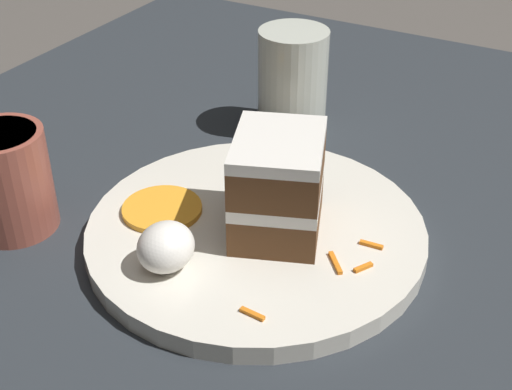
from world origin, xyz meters
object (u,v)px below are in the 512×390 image
cake_slice (278,185)px  plate (256,233)px  coffee_mug (7,177)px  orange_garnish (162,209)px  drinking_glass (292,88)px  cream_dollop (166,247)px

cake_slice → plate: bearing=171.4°
plate → coffee_mug: (-0.08, 0.20, 0.04)m
plate → orange_garnish: (-0.02, 0.08, 0.01)m
cake_slice → coffee_mug: cake_slice is taller
plate → orange_garnish: 0.09m
drinking_glass → orange_garnish: bearing=175.8°
cake_slice → coffee_mug: size_ratio=1.16×
plate → cake_slice: bearing=-78.0°
cake_slice → coffee_mug: (-0.09, 0.22, -0.01)m
cream_dollop → coffee_mug: 0.17m
cream_dollop → orange_garnish: bearing=38.2°
plate → cream_dollop: size_ratio=6.02×
plate → drinking_glass: size_ratio=2.57×
cake_slice → drinking_glass: (0.20, 0.09, -0.01)m
orange_garnish → cream_dollop: bearing=-141.8°
cream_dollop → orange_garnish: cream_dollop is taller
cake_slice → cream_dollop: cake_slice is taller
drinking_glass → coffee_mug: drinking_glass is taller
coffee_mug → orange_garnish: bearing=-62.5°
drinking_glass → cream_dollop: bearing=-173.6°
orange_garnish → drinking_glass: (0.23, -0.02, 0.03)m
coffee_mug → cake_slice: bearing=-68.1°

